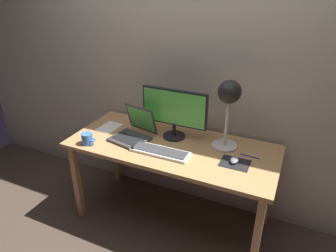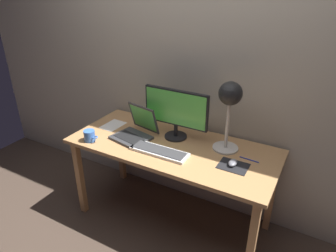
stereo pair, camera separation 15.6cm
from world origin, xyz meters
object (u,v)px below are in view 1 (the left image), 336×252
pen (249,156)px  mouse (234,160)px  laptop (135,129)px  desk_lamp (229,99)px  keyboard_main (160,152)px  coffee_mug (87,139)px  monitor (174,110)px

pen → mouse: bearing=-124.2°
laptop → pen: (0.90, 0.08, -0.06)m
pen → desk_lamp: bearing=161.4°
keyboard_main → mouse: mouse is taller
keyboard_main → coffee_mug: size_ratio=3.60×
laptop → desk_lamp: bearing=12.1°
laptop → desk_lamp: size_ratio=0.67×
laptop → mouse: (0.81, -0.04, -0.05)m
desk_lamp → mouse: desk_lamp is taller
mouse → keyboard_main: bearing=-168.9°
monitor → mouse: 0.60m
laptop → pen: size_ratio=2.50×
mouse → pen: 0.14m
laptop → mouse: bearing=-2.7°
coffee_mug → pen: bearing=15.8°
mouse → laptop: bearing=177.3°
monitor → coffee_mug: (-0.56, -0.38, -0.19)m
desk_lamp → pen: desk_lamp is taller
desk_lamp → pen: size_ratio=3.74×
monitor → keyboard_main: size_ratio=1.20×
keyboard_main → coffee_mug: coffee_mug is taller
desk_lamp → coffee_mug: bearing=-157.6°
coffee_mug → pen: size_ratio=0.87×
keyboard_main → desk_lamp: desk_lamp is taller
monitor → mouse: (0.53, -0.17, -0.21)m
mouse → coffee_mug: 1.11m
desk_lamp → pen: bearing=-18.6°
monitor → keyboard_main: (0.01, -0.27, -0.22)m
keyboard_main → desk_lamp: bearing=35.7°
monitor → keyboard_main: 0.35m
coffee_mug → monitor: bearing=34.3°
keyboard_main → laptop: (-0.29, 0.14, 0.06)m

